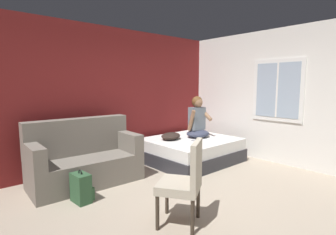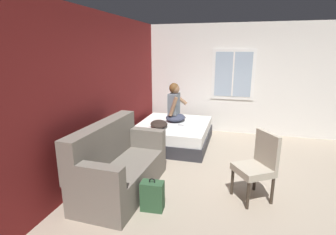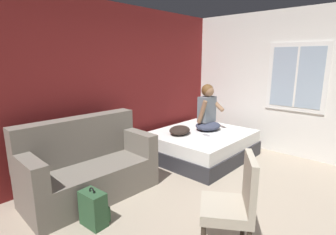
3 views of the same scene
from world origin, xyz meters
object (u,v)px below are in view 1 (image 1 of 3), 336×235
Objects in this scene: cell_phone at (194,141)px; person_seated at (197,121)px; side_chair at (185,180)px; couch at (84,159)px; backpack at (82,188)px; bed at (191,150)px; throw_pillow at (171,136)px.

person_seated is at bearing -129.69° from cell_phone.
side_chair is at bearing 58.14° from cell_phone.
couch is 3.78× the size of backpack.
bed is 1.03× the size of couch.
throw_pillow reaches higher than bed.
backpack is (-0.65, 1.34, -0.34)m from side_chair.
cell_phone is (0.24, -0.42, -0.07)m from throw_pillow.
person_seated is at bearing 5.21° from bed.
person_seated is 1.91× the size of backpack.
cell_phone is at bearing 40.53° from side_chair.
couch is at bearing 171.94° from bed.
side_chair is 1.12× the size of person_seated.
person_seated is at bearing 39.38° from side_chair.
cell_phone is (2.06, -0.50, 0.09)m from couch.
throw_pillow is at bearing -2.72° from couch.
couch is 3.60× the size of throw_pillow.
side_chair is 2.14× the size of backpack.
couch is 1.97× the size of person_seated.
backpack is (-2.73, -0.37, -0.64)m from person_seated.
side_chair is 2.72m from person_seated.
throw_pillow is 0.49m from cell_phone.
throw_pillow is (-0.36, 0.22, 0.31)m from bed.
couch reaches higher than throw_pillow.
side_chair is at bearing -128.19° from throw_pillow.
side_chair is 2.30m from cell_phone.
throw_pillow is at bearing 148.51° from bed.
bed is 3.89× the size of backpack.
bed reaches higher than backpack.
bed is at bearing -8.06° from couch.
person_seated is (0.22, 0.02, 0.60)m from bed.
throw_pillow is (2.15, 0.57, 0.36)m from backpack.
throw_pillow reaches higher than cell_phone.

